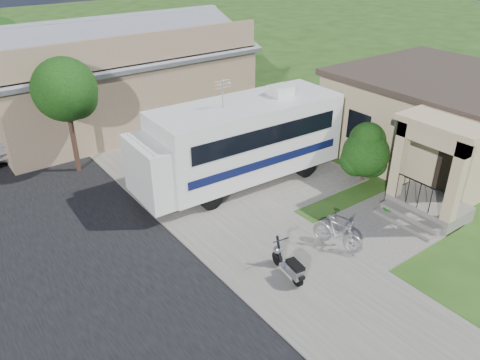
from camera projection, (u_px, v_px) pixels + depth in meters
ground at (301, 243)px, 14.52m from camera, size 120.00×120.00×0.00m
sidewalk_slab at (132, 145)px, 21.08m from camera, size 4.00×80.00×0.06m
driveway_slab at (251, 175)px, 18.49m from camera, size 7.00×6.00×0.05m
walk_slab at (389, 225)px, 15.37m from camera, size 4.00×3.00×0.05m
house at (437, 117)px, 19.36m from camera, size 9.47×7.80×3.54m
warehouse at (113, 79)px, 23.50m from camera, size 12.50×8.40×5.04m
street_tree_a at (67, 92)px, 17.48m from camera, size 2.44×2.40×4.58m
street_tree_b at (4, 43)px, 24.51m from camera, size 2.44×2.40×4.73m
motorhome at (240, 140)px, 17.24m from camera, size 8.08×2.84×4.10m
shrub at (366, 151)px, 17.65m from camera, size 1.95×1.86×2.39m
scooter at (289, 265)px, 12.84m from camera, size 0.57×1.46×0.96m
bicycle at (337, 234)px, 14.04m from camera, size 0.90×1.73×1.00m
garden_hose at (389, 211)px, 15.99m from camera, size 0.39×0.39×0.18m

